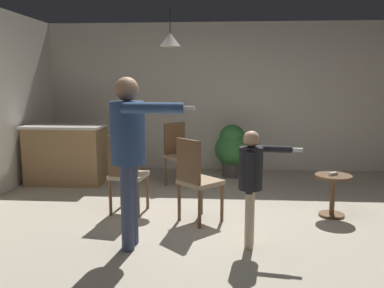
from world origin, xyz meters
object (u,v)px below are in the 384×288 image
at_px(person_child, 252,176).
at_px(dining_chair_by_counter, 127,171).
at_px(potted_plant_corner, 232,148).
at_px(dining_chair_centre_back, 196,177).
at_px(kitchen_counter, 66,154).
at_px(spare_remote_on_table, 333,174).
at_px(person_adult, 129,144).
at_px(side_table_by_couch, 333,190).
at_px(dining_chair_near_wall, 179,152).

height_order(person_child, dining_chair_by_counter, person_child).
relative_size(person_child, potted_plant_corner, 1.29).
xyz_separation_m(dining_chair_by_counter, dining_chair_centre_back, (0.88, -0.25, 0.00)).
height_order(kitchen_counter, person_child, person_child).
bearing_deg(spare_remote_on_table, kitchen_counter, 160.32).
bearing_deg(dining_chair_centre_back, person_adult, -83.73).
bearing_deg(kitchen_counter, dining_chair_centre_back, -37.62).
distance_m(side_table_by_couch, dining_chair_by_counter, 2.55).
distance_m(dining_chair_centre_back, spare_remote_on_table, 1.68).
height_order(kitchen_counter, dining_chair_by_counter, dining_chair_by_counter).
bearing_deg(side_table_by_couch, kitchen_counter, 160.57).
xyz_separation_m(person_child, spare_remote_on_table, (1.06, 1.00, -0.19)).
relative_size(person_adult, potted_plant_corner, 1.86).
height_order(person_adult, dining_chair_by_counter, person_adult).
bearing_deg(dining_chair_near_wall, side_table_by_couch, 106.71).
bearing_deg(dining_chair_centre_back, person_child, -4.42).
bearing_deg(potted_plant_corner, kitchen_counter, -165.91).
relative_size(dining_chair_near_wall, spare_remote_on_table, 7.69).
xyz_separation_m(kitchen_counter, potted_plant_corner, (2.69, 0.68, 0.02)).
height_order(dining_chair_by_counter, dining_chair_near_wall, same).
distance_m(dining_chair_by_counter, dining_chair_centre_back, 0.91).
xyz_separation_m(dining_chair_by_counter, dining_chair_near_wall, (0.50, 1.43, 0.00)).
height_order(person_adult, person_child, person_adult).
bearing_deg(person_child, person_adult, -77.28).
xyz_separation_m(kitchen_counter, dining_chair_by_counter, (1.35, -1.47, 0.07)).
height_order(dining_chair_centre_back, potted_plant_corner, dining_chair_centre_back).
xyz_separation_m(dining_chair_centre_back, potted_plant_corner, (0.47, 2.39, -0.04)).
relative_size(person_child, dining_chair_by_counter, 1.18).
bearing_deg(dining_chair_near_wall, kitchen_counter, -41.29).
relative_size(person_adult, dining_chair_near_wall, 1.69).
relative_size(person_adult, person_child, 1.44).
relative_size(dining_chair_by_counter, potted_plant_corner, 1.10).
height_order(kitchen_counter, dining_chair_centre_back, dining_chair_centre_back).
distance_m(person_child, dining_chair_by_counter, 1.75).
relative_size(dining_chair_by_counter, dining_chair_centre_back, 1.00).
height_order(kitchen_counter, dining_chair_near_wall, dining_chair_near_wall).
bearing_deg(dining_chair_by_counter, potted_plant_corner, 66.04).
relative_size(person_child, dining_chair_near_wall, 1.18).
bearing_deg(side_table_by_couch, dining_chair_near_wall, 146.85).
bearing_deg(person_child, side_table_by_couch, 141.92).
relative_size(side_table_by_couch, person_child, 0.44).
height_order(person_child, dining_chair_near_wall, person_child).
bearing_deg(side_table_by_couch, dining_chair_by_counter, -177.83).
xyz_separation_m(kitchen_counter, dining_chair_near_wall, (1.84, -0.04, 0.07)).
bearing_deg(person_adult, dining_chair_near_wall, 176.32).
height_order(side_table_by_couch, spare_remote_on_table, spare_remote_on_table).
bearing_deg(kitchen_counter, dining_chair_by_counter, -47.44).
relative_size(side_table_by_couch, dining_chair_centre_back, 0.52).
distance_m(person_adult, dining_chair_near_wall, 2.50).
height_order(person_child, dining_chair_centre_back, person_child).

